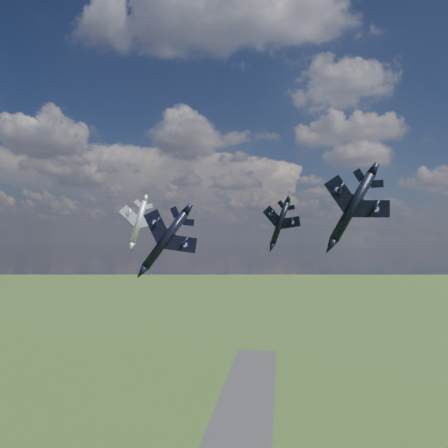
% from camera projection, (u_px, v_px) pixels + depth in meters
% --- Properties ---
extents(jet_lead_navy, '(13.17, 17.37, 9.52)m').
position_uv_depth(jet_lead_navy, '(165.00, 240.00, 76.35)').
color(jet_lead_navy, black).
extents(jet_right_navy, '(11.71, 14.66, 7.02)m').
position_uv_depth(jet_right_navy, '(352.00, 207.00, 56.06)').
color(jet_right_navy, black).
extents(jet_high_navy, '(15.02, 17.30, 6.48)m').
position_uv_depth(jet_high_navy, '(280.00, 223.00, 104.48)').
color(jet_high_navy, black).
extents(jet_left_silver, '(14.38, 16.45, 5.41)m').
position_uv_depth(jet_left_silver, '(138.00, 222.00, 99.91)').
color(jet_left_silver, '#A9A9B3').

